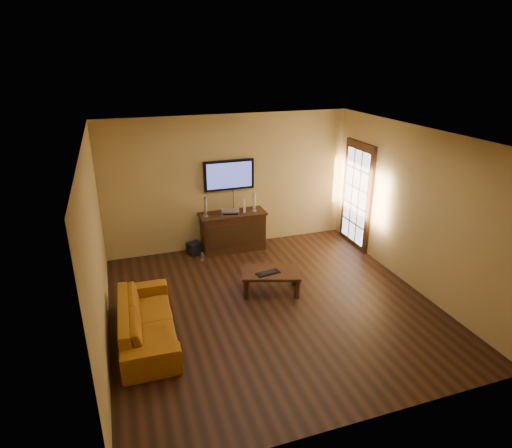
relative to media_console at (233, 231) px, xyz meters
name	(u,v)px	position (x,y,z in m)	size (l,w,h in m)	color
ground_plane	(272,305)	(0.02, -2.24, -0.40)	(5.00, 5.00, 0.00)	black
room_walls	(260,193)	(0.02, -1.61, 1.29)	(5.00, 5.00, 5.00)	tan
french_door	(357,196)	(2.47, -0.54, 0.65)	(0.07, 1.02, 2.22)	black
media_console	(233,231)	(0.00, 0.00, 0.00)	(1.33, 0.51, 0.79)	black
television	(229,175)	(0.00, 0.21, 1.12)	(1.02, 0.08, 0.60)	black
coffee_table	(271,274)	(0.14, -1.83, -0.07)	(1.08, 0.84, 0.38)	black
sofa	(146,315)	(-1.95, -2.45, -0.03)	(1.89, 0.55, 0.74)	#A66212
speaker_left	(205,208)	(-0.55, -0.02, 0.57)	(0.11, 0.11, 0.39)	silver
speaker_right	(254,203)	(0.44, -0.02, 0.57)	(0.11, 0.11, 0.39)	silver
av_receiver	(230,212)	(-0.06, -0.04, 0.43)	(0.35, 0.25, 0.08)	silver
game_console	(244,206)	(0.25, 0.01, 0.51)	(0.05, 0.17, 0.24)	white
subwoofer	(194,248)	(-0.81, 0.02, -0.28)	(0.25, 0.25, 0.25)	black
bottle	(203,258)	(-0.73, -0.39, -0.30)	(0.07, 0.07, 0.22)	white
keyboard	(268,273)	(0.06, -1.89, -0.01)	(0.42, 0.21, 0.02)	black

